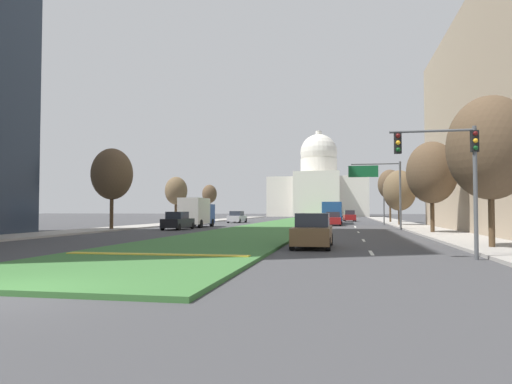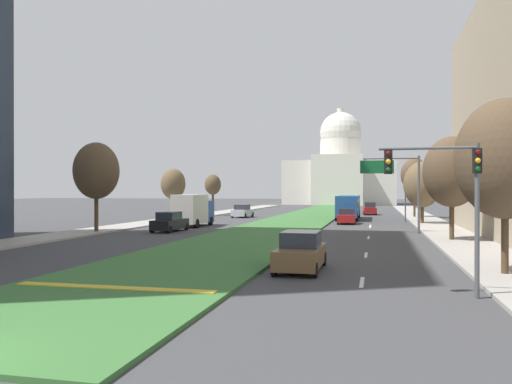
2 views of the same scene
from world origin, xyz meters
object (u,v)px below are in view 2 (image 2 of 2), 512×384
(street_tree_right_near, at_px, (505,159))
(sedan_far_horizon, at_px, (242,211))
(sedan_distant, at_px, (347,216))
(city_bus, at_px, (348,205))
(box_truck_delivery, at_px, (193,210))
(traffic_light_far_right, at_px, (405,193))
(street_tree_right_mid, at_px, (452,172))
(street_tree_left_far, at_px, (173,184))
(street_tree_right_distant, at_px, (414,175))
(street_tree_left_mid, at_px, (96,171))
(street_tree_left_distant, at_px, (213,185))
(street_tree_right_far, at_px, (422,185))
(sedan_very_far, at_px, (370,209))
(sedan_lead_stopped, at_px, (301,252))
(capitol_building, at_px, (340,173))
(traffic_light_near_right, at_px, (450,185))
(overhead_guide_sign, at_px, (397,178))
(sedan_midblock, at_px, (170,222))

(street_tree_right_near, bearing_deg, sedan_far_horizon, 117.63)
(sedan_distant, bearing_deg, city_bus, 91.70)
(sedan_far_horizon, xyz_separation_m, box_truck_delivery, (-0.37, -18.07, 0.87))
(sedan_distant, distance_m, box_truck_delivery, 16.72)
(traffic_light_far_right, relative_size, street_tree_right_mid, 0.70)
(street_tree_left_far, distance_m, street_tree_right_distant, 31.48)
(street_tree_left_mid, xyz_separation_m, city_bus, (19.75, 25.54, -3.48))
(street_tree_right_near, distance_m, street_tree_left_distant, 54.41)
(traffic_light_far_right, height_order, street_tree_right_far, street_tree_right_far)
(traffic_light_far_right, height_order, box_truck_delivery, traffic_light_far_right)
(street_tree_right_near, relative_size, box_truck_delivery, 1.17)
(sedan_very_far, bearing_deg, street_tree_left_far, -135.40)
(city_bus, bearing_deg, sedan_lead_stopped, -90.00)
(street_tree_left_far, bearing_deg, capitol_building, 80.17)
(sedan_very_far, bearing_deg, traffic_light_near_right, -86.80)
(street_tree_left_mid, bearing_deg, overhead_guide_sign, 12.37)
(traffic_light_near_right, xyz_separation_m, city_bus, (-5.76, 46.43, -2.03))
(traffic_light_near_right, bearing_deg, sedan_distant, 98.26)
(sedan_distant, bearing_deg, traffic_light_near_right, -81.74)
(sedan_distant, bearing_deg, street_tree_right_far, 5.35)
(box_truck_delivery, bearing_deg, sedan_very_far, 60.43)
(street_tree_right_mid, height_order, box_truck_delivery, street_tree_right_mid)
(capitol_building, bearing_deg, street_tree_right_mid, -81.74)
(street_tree_right_near, xyz_separation_m, city_bus, (-8.55, 41.60, -3.15))
(overhead_guide_sign, bearing_deg, sedan_very_far, 94.56)
(overhead_guide_sign, xyz_separation_m, sedan_very_far, (-2.65, 33.24, -3.76))
(overhead_guide_sign, relative_size, street_tree_left_distant, 1.10)
(overhead_guide_sign, relative_size, city_bus, 0.59)
(street_tree_left_far, relative_size, city_bus, 0.56)
(street_tree_left_distant, xyz_separation_m, sedan_very_far, (21.77, 8.02, -3.51))
(capitol_building, distance_m, sedan_distant, 80.93)
(street_tree_right_mid, relative_size, city_bus, 0.67)
(street_tree_right_distant, height_order, city_bus, street_tree_right_distant)
(street_tree_right_distant, bearing_deg, capitol_building, 101.97)
(street_tree_right_near, relative_size, city_bus, 0.68)
(traffic_light_far_right, distance_m, street_tree_right_far, 4.22)
(street_tree_right_far, bearing_deg, street_tree_left_far, -178.12)
(street_tree_left_distant, bearing_deg, overhead_guide_sign, -45.93)
(sedan_very_far, bearing_deg, traffic_light_far_right, -76.28)
(overhead_guide_sign, relative_size, street_tree_right_far, 0.97)
(street_tree_right_distant, distance_m, sedan_distant, 16.99)
(street_tree_right_far, xyz_separation_m, box_truck_delivery, (-22.51, -8.73, -2.55))
(overhead_guide_sign, distance_m, street_tree_left_distant, 35.11)
(sedan_distant, bearing_deg, sedan_midblock, -135.76)
(sedan_very_far, bearing_deg, street_tree_right_far, -74.82)
(traffic_light_far_right, height_order, street_tree_left_distant, street_tree_left_distant)
(street_tree_left_distant, bearing_deg, street_tree_right_mid, -48.63)
(capitol_building, bearing_deg, street_tree_left_mid, -98.17)
(street_tree_left_mid, bearing_deg, sedan_lead_stopped, -39.41)
(city_bus, bearing_deg, street_tree_right_near, -78.39)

